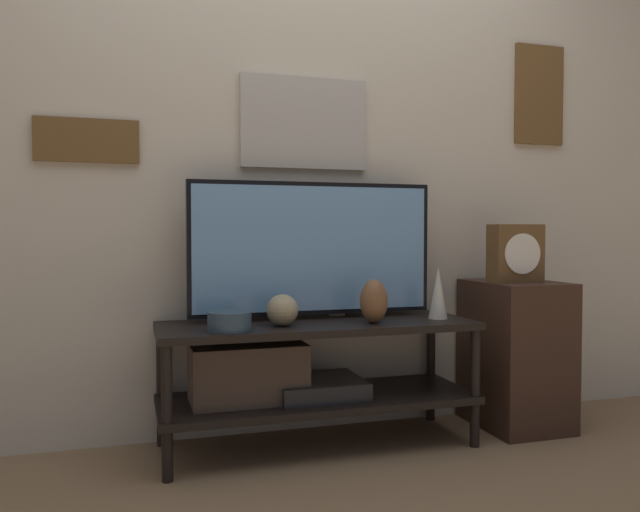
{
  "coord_description": "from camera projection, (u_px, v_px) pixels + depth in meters",
  "views": [
    {
      "loc": [
        -0.74,
        -2.17,
        0.88
      ],
      "look_at": [
        0.01,
        0.27,
        0.79
      ],
      "focal_mm": 35.0,
      "sensor_mm": 36.0,
      "label": 1
    }
  ],
  "objects": [
    {
      "name": "television",
      "position": [
        313.0,
        249.0,
        2.64
      ],
      "size": [
        1.05,
        0.05,
        0.58
      ],
      "color": "black",
      "rests_on": "media_console"
    },
    {
      "name": "media_console",
      "position": [
        293.0,
        370.0,
        2.53
      ],
      "size": [
        1.29,
        0.45,
        0.51
      ],
      "color": "black",
      "rests_on": "ground_plane"
    },
    {
      "name": "vase_wide_bowl",
      "position": [
        229.0,
        321.0,
        2.32
      ],
      "size": [
        0.16,
        0.16,
        0.07
      ],
      "color": "#2D4251",
      "rests_on": "media_console"
    },
    {
      "name": "wall_back",
      "position": [
        301.0,
        127.0,
        2.79
      ],
      "size": [
        6.4,
        0.08,
        2.7
      ],
      "color": "beige",
      "rests_on": "ground_plane"
    },
    {
      "name": "vase_round_glass",
      "position": [
        282.0,
        310.0,
        2.44
      ],
      "size": [
        0.13,
        0.13,
        0.13
      ],
      "color": "tan",
      "rests_on": "media_console"
    },
    {
      "name": "side_table",
      "position": [
        515.0,
        354.0,
        2.84
      ],
      "size": [
        0.35,
        0.45,
        0.66
      ],
      "color": "#382319",
      "rests_on": "ground_plane"
    },
    {
      "name": "vase_urn_stoneware",
      "position": [
        374.0,
        301.0,
        2.52
      ],
      "size": [
        0.11,
        0.11,
        0.18
      ],
      "color": "brown",
      "rests_on": "media_console"
    },
    {
      "name": "vase_slim_bronze",
      "position": [
        438.0,
        293.0,
        2.65
      ],
      "size": [
        0.08,
        0.08,
        0.22
      ],
      "color": "beige",
      "rests_on": "media_console"
    },
    {
      "name": "mantel_clock",
      "position": [
        516.0,
        253.0,
        2.77
      ],
      "size": [
        0.24,
        0.11,
        0.26
      ],
      "color": "brown",
      "rests_on": "side_table"
    },
    {
      "name": "candle_jar",
      "position": [
        337.0,
        301.0,
        2.77
      ],
      "size": [
        0.07,
        0.07,
        0.13
      ],
      "color": "beige",
      "rests_on": "media_console"
    },
    {
      "name": "ground_plane",
      "position": [
        338.0,
        469.0,
        2.32
      ],
      "size": [
        12.0,
        12.0,
        0.0
      ],
      "primitive_type": "plane",
      "color": "#846647"
    }
  ]
}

